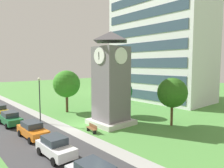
{
  "coord_description": "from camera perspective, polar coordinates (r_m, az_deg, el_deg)",
  "views": [
    {
      "loc": [
        21.7,
        -13.45,
        7.57
      ],
      "look_at": [
        0.95,
        4.62,
        5.06
      ],
      "focal_mm": 33.18,
      "sensor_mm": 36.0,
      "label": 1
    }
  ],
  "objects": [
    {
      "name": "street_lamp",
      "position": [
        28.58,
        -19.32,
        -2.88
      ],
      "size": [
        0.36,
        0.36,
        5.98
      ],
      "color": "#333338",
      "rests_on": "ground"
    },
    {
      "name": "office_building",
      "position": [
        47.2,
        13.23,
        13.39
      ],
      "size": [
        20.9,
        11.48,
        28.8
      ],
      "color": "silver",
      "rests_on": "ground"
    },
    {
      "name": "ground_plane",
      "position": [
        26.63,
        -9.05,
        -11.38
      ],
      "size": [
        160.0,
        160.0,
        0.0
      ],
      "primitive_type": "plane",
      "color": "#4C893D"
    },
    {
      "name": "parked_car_green",
      "position": [
        29.48,
        -26.21,
        -8.5
      ],
      "size": [
        4.43,
        1.97,
        1.69
      ],
      "color": "#1E6B38",
      "rests_on": "ground"
    },
    {
      "name": "tree_by_building",
      "position": [
        33.94,
        -12.4,
        0.01
      ],
      "size": [
        4.32,
        4.32,
        6.75
      ],
      "color": "#513823",
      "rests_on": "ground"
    },
    {
      "name": "parked_car_orange",
      "position": [
        23.58,
        -21.07,
        -11.69
      ],
      "size": [
        4.65,
        1.98,
        1.69
      ],
      "color": "orange",
      "rests_on": "ground"
    },
    {
      "name": "street_asphalt",
      "position": [
        24.16,
        -21.56,
        -13.42
      ],
      "size": [
        120.0,
        7.2,
        0.01
      ],
      "primitive_type": "cube",
      "color": "#38383A",
      "rests_on": "ground"
    },
    {
      "name": "park_bench",
      "position": [
        24.02,
        -5.55,
        -12.04
      ],
      "size": [
        1.84,
        0.69,
        0.88
      ],
      "color": "brown",
      "rests_on": "ground"
    },
    {
      "name": "kerb_strip",
      "position": [
        25.86,
        -12.13,
        -11.93
      ],
      "size": [
        120.0,
        1.6,
        0.01
      ],
      "primitive_type": "cube",
      "color": "#9E9E99",
      "rests_on": "ground"
    },
    {
      "name": "clock_tower",
      "position": [
        26.24,
        -0.29,
        0.27
      ],
      "size": [
        4.84,
        4.84,
        11.77
      ],
      "color": "slate",
      "rests_on": "ground"
    },
    {
      "name": "tree_streetside",
      "position": [
        26.88,
        16.28,
        -2.33
      ],
      "size": [
        3.73,
        3.73,
        6.03
      ],
      "color": "#513823",
      "rests_on": "ground"
    },
    {
      "name": "parked_car_white",
      "position": [
        18.45,
        -15.33,
        -16.32
      ],
      "size": [
        4.21,
        1.96,
        1.69
      ],
      "color": "silver",
      "rests_on": "ground"
    },
    {
      "name": "tree_near_tower",
      "position": [
        31.0,
        2.35,
        -2.0
      ],
      "size": [
        3.58,
        3.58,
        5.5
      ],
      "color": "#513823",
      "rests_on": "ground"
    }
  ]
}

